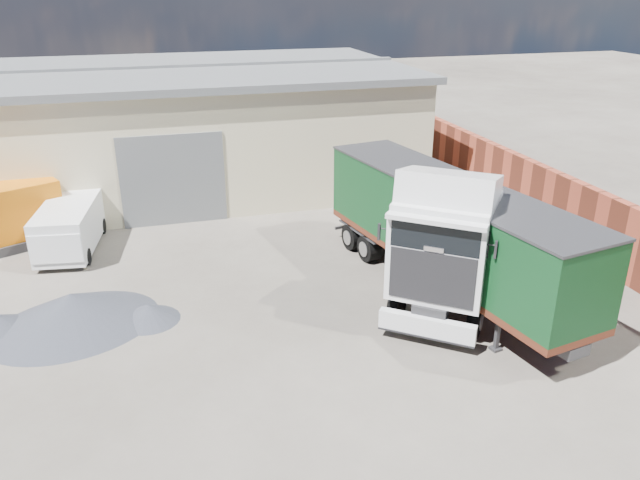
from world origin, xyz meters
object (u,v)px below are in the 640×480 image
object	(u,v)px
tractor_unit	(448,250)
box_trailer	(446,226)
panel_van	(69,228)
orange_skip	(7,218)

from	to	relation	value
tractor_unit	box_trailer	xyz separation A→B (m)	(0.47, 1.13, 0.26)
box_trailer	panel_van	distance (m)	13.08
tractor_unit	panel_van	size ratio (longest dim) A/B	1.54
panel_van	orange_skip	xyz separation A→B (m)	(-2.20, 1.36, 0.12)
tractor_unit	orange_skip	xyz separation A→B (m)	(-13.07, 8.89, -0.90)
tractor_unit	box_trailer	world-z (taller)	tractor_unit
box_trailer	panel_van	bearing A→B (deg)	140.30
tractor_unit	panel_van	distance (m)	13.26
orange_skip	tractor_unit	bearing A→B (deg)	-59.19
box_trailer	orange_skip	xyz separation A→B (m)	(-13.53, 7.76, -1.16)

